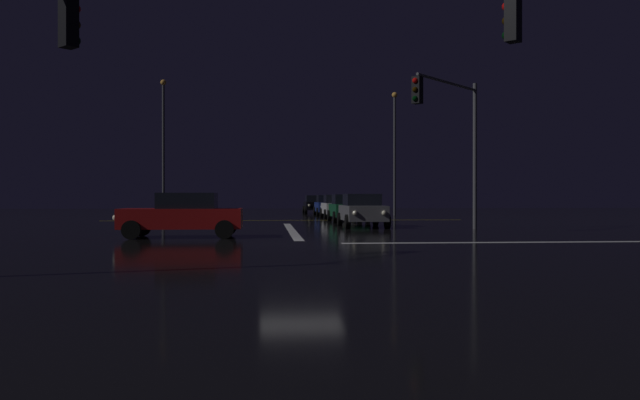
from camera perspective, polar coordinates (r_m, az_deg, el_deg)
name	(u,v)px	position (r m, az deg, el deg)	size (l,w,h in m)	color
ground	(301,245)	(19.33, -1.70, -4.10)	(120.00, 120.00, 0.10)	black
stop_line_north	(292,230)	(27.06, -2.58, -2.74)	(0.35, 13.25, 0.01)	white
centre_line_ns	(284,220)	(38.64, -3.24, -1.84)	(22.00, 0.15, 0.01)	yellow
crosswalk_bar_east	(550,242)	(21.25, 20.03, -3.58)	(13.25, 0.40, 0.01)	white
sedan_gray	(362,210)	(30.09, 3.83, -0.91)	(2.02, 4.33, 1.57)	slate
sedan_green	(348,208)	(36.17, 2.51, -0.72)	(2.02, 4.33, 1.57)	#14512D
sedan_white	(337,206)	(41.87, 1.55, -0.58)	(2.02, 4.33, 1.57)	silver
sedan_blue	(328,205)	(48.19, 0.73, -0.47)	(2.02, 4.33, 1.57)	navy
sedan_black	(315,204)	(54.86, -0.44, -0.38)	(2.02, 4.33, 1.57)	black
sedan_red_crossing	(183,215)	(22.76, -12.25, -1.30)	(4.33, 2.02, 1.57)	maroon
traffic_signal_ne	(453,124)	(27.26, 11.85, 6.75)	(3.75, 3.75, 6.47)	#4C4C51
streetlamp_left_far	(163,138)	(49.43, -13.92, 5.41)	(0.44, 0.44, 10.30)	#424247
streetlamp_right_far	(395,145)	(49.77, 6.74, 4.96)	(0.44, 0.44, 9.60)	#424247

